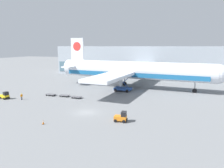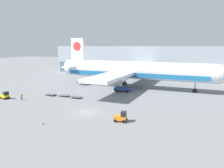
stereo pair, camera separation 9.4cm
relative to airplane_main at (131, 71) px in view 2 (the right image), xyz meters
name	(u,v)px [view 2 (the right image)]	position (x,y,z in m)	size (l,w,h in m)	color
ground_plane	(86,112)	(-0.38, -30.68, -5.84)	(400.00, 400.00, 0.00)	slate
terminal_building	(148,61)	(-1.64, 32.52, 1.15)	(90.00, 18.20, 14.00)	#9EA8B2
airplane_main	(131,71)	(0.00, 0.00, 0.00)	(58.08, 48.16, 17.00)	silver
scissor_lift_loader	(123,85)	(-0.56, -6.48, -3.87)	(5.26, 3.46, 5.13)	#284C99
baggage_tug_foreground	(5,96)	(-26.62, -28.23, -4.96)	(2.66, 2.02, 2.00)	yellow
baggage_tug_mid	(121,117)	(8.58, -33.30, -4.96)	(2.62, 1.93, 2.00)	orange
baggage_dolly_lead	(51,94)	(-17.57, -20.49, -5.45)	(3.73, 1.60, 0.48)	#56565B
baggage_dolly_second	(64,95)	(-13.25, -20.02, -5.45)	(3.73, 1.60, 0.48)	#56565B
baggage_dolly_third	(76,97)	(-9.09, -20.42, -5.45)	(3.73, 1.60, 0.48)	#56565B
ground_crew_near	(22,96)	(-21.70, -27.33, -4.83)	(0.37, 0.51, 1.72)	black
traffic_cone_near	(43,122)	(-4.14, -40.05, -5.45)	(0.40, 0.40, 0.79)	black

